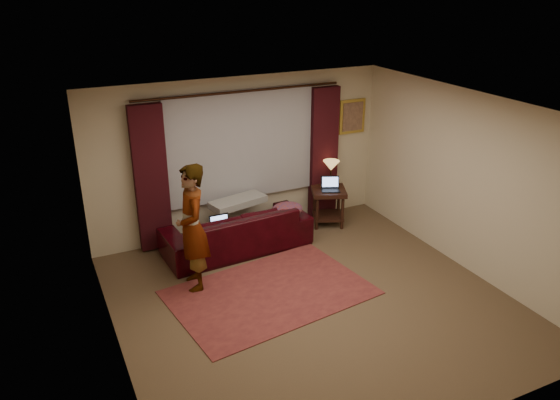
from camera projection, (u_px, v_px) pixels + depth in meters
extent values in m
cube|color=brown|center=(312.00, 301.00, 7.31)|extent=(5.00, 5.00, 0.01)
cube|color=silver|center=(317.00, 110.00, 6.31)|extent=(5.00, 5.00, 0.02)
cube|color=beige|center=(240.00, 156.00, 8.90)|extent=(5.00, 0.02, 2.60)
cube|color=beige|center=(452.00, 318.00, 4.73)|extent=(5.00, 0.02, 2.60)
cube|color=beige|center=(109.00, 253.00, 5.82)|extent=(0.02, 5.00, 2.60)
cube|color=beige|center=(467.00, 182.00, 7.80)|extent=(0.02, 5.00, 2.60)
cube|color=#A1A1A9|center=(241.00, 146.00, 8.77)|extent=(2.50, 0.05, 1.80)
cube|color=#340C12|center=(151.00, 179.00, 8.26)|extent=(0.50, 0.14, 2.30)
cube|color=#340C12|center=(323.00, 153.00, 9.45)|extent=(0.50, 0.14, 2.30)
cylinder|color=black|center=(241.00, 92.00, 8.39)|extent=(0.04, 0.04, 3.40)
cube|color=gold|center=(352.00, 116.00, 9.53)|extent=(0.50, 0.04, 0.60)
imported|color=black|center=(236.00, 223.00, 8.51)|extent=(2.37, 1.14, 0.93)
cube|color=gray|center=(237.00, 187.00, 8.61)|extent=(0.98, 0.56, 0.11)
ellipsoid|color=brown|center=(287.00, 210.00, 8.68)|extent=(0.63, 0.56, 0.22)
cube|color=maroon|center=(270.00, 292.00, 7.50)|extent=(2.85, 2.10, 0.01)
cube|color=black|center=(328.00, 206.00, 9.45)|extent=(0.74, 0.74, 0.65)
imported|color=gray|center=(192.00, 228.00, 7.33)|extent=(0.58, 0.58, 1.79)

